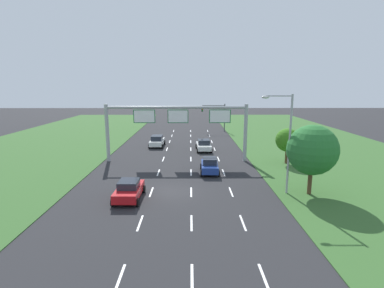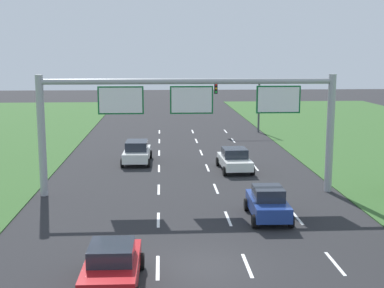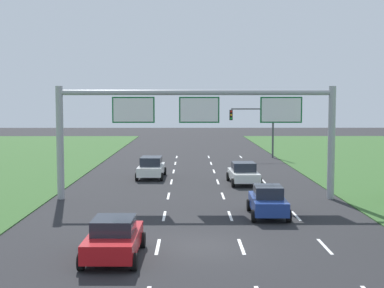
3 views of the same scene
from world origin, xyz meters
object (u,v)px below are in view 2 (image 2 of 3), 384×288
object	(u,v)px
car_mid_lane	(112,266)
sign_gantry	(190,111)
car_lead_silver	(268,203)
car_far_ahead	(235,159)
traffic_light_mast	(241,95)
car_near_red	(137,152)

from	to	relation	value
car_mid_lane	sign_gantry	size ratio (longest dim) A/B	0.24
car_lead_silver	car_far_ahead	distance (m)	11.18
traffic_light_mast	car_mid_lane	bearing A→B (deg)	-105.24
car_far_ahead	sign_gantry	distance (m)	8.13
sign_gantry	car_lead_silver	bearing A→B (deg)	-54.80
car_near_red	traffic_light_mast	size ratio (longest dim) A/B	0.80
car_near_red	car_lead_silver	distance (m)	15.88
car_near_red	sign_gantry	xyz separation A→B (m)	(3.55, -9.10, 4.08)
car_lead_silver	sign_gantry	world-z (taller)	sign_gantry
sign_gantry	traffic_light_mast	distance (m)	24.98
car_lead_silver	traffic_light_mast	world-z (taller)	traffic_light_mast
car_mid_lane	car_far_ahead	world-z (taller)	car_mid_lane
car_near_red	car_far_ahead	distance (m)	7.62
car_near_red	car_far_ahead	bearing A→B (deg)	-21.66
car_mid_lane	traffic_light_mast	world-z (taller)	traffic_light_mast
car_far_ahead	car_near_red	bearing A→B (deg)	154.49
car_lead_silver	car_mid_lane	world-z (taller)	car_lead_silver
traffic_light_mast	sign_gantry	bearing A→B (deg)	-105.13
car_mid_lane	car_far_ahead	xyz separation A→B (m)	(6.94, 18.70, -0.01)
car_near_red	car_lead_silver	size ratio (longest dim) A/B	1.13
car_near_red	car_lead_silver	bearing A→B (deg)	-61.68
car_near_red	car_lead_silver	xyz separation A→B (m)	(7.14, -14.19, -0.04)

